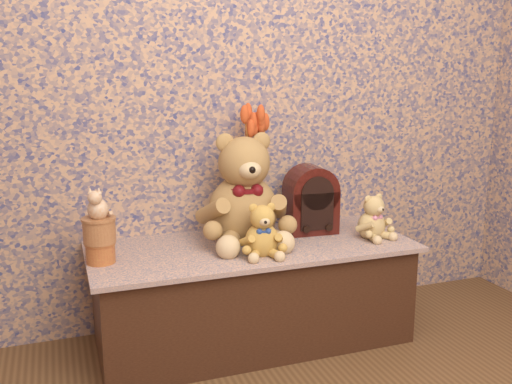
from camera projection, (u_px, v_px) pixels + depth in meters
display_shelf at (252, 292)px, 2.48m from camera, size 1.38×0.59×0.44m
teddy_large at (243, 183)px, 2.44m from camera, size 0.44×0.51×0.51m
teddy_medium at (262, 227)px, 2.27m from camera, size 0.21×0.24×0.23m
teddy_small at (372, 214)px, 2.51m from camera, size 0.21×0.23×0.21m
cathedral_radio at (311, 199)px, 2.59m from camera, size 0.24×0.18×0.31m
ceramic_vase at (253, 213)px, 2.56m from camera, size 0.16×0.16×0.20m
dried_stalks at (253, 139)px, 2.49m from camera, size 0.31×0.31×0.47m
biscuit_tin_lower at (101, 253)px, 2.19m from camera, size 0.15×0.15×0.08m
biscuit_tin_upper at (99, 231)px, 2.17m from camera, size 0.13×0.13×0.10m
cat_figurine at (97, 202)px, 2.15m from camera, size 0.12×0.13×0.13m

